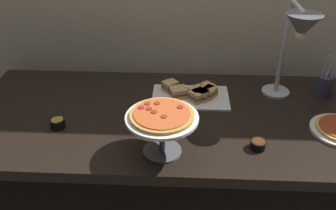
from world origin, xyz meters
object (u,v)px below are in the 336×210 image
object	(u,v)px
sandwich_platter	(193,94)
sauce_cup_near	(58,123)
utensil_holder	(324,85)
sauce_cup_far	(258,144)
heat_lamp	(297,34)
pizza_plate_center	(162,120)

from	to	relation	value
sandwich_platter	sauce_cup_near	distance (m)	0.66
sauce_cup_near	utensil_holder	bearing A→B (deg)	15.22
sauce_cup_far	utensil_holder	xyz separation A→B (m)	(0.40, 0.45, 0.04)
heat_lamp	pizza_plate_center	xyz separation A→B (m)	(-0.55, -0.34, -0.22)
sandwich_platter	utensil_holder	size ratio (longest dim) A/B	1.66
pizza_plate_center	sandwich_platter	xyz separation A→B (m)	(0.13, 0.43, -0.13)
sauce_cup_far	pizza_plate_center	bearing A→B (deg)	-173.97
sauce_cup_near	sandwich_platter	bearing A→B (deg)	25.32
sauce_cup_far	utensil_holder	world-z (taller)	utensil_holder
heat_lamp	sauce_cup_far	size ratio (longest dim) A/B	7.35
pizza_plate_center	sauce_cup_far	world-z (taller)	pizza_plate_center
heat_lamp	utensil_holder	world-z (taller)	heat_lamp
utensil_holder	sauce_cup_near	bearing A→B (deg)	-164.78
pizza_plate_center	sauce_cup_far	size ratio (longest dim) A/B	4.24
sauce_cup_near	sauce_cup_far	size ratio (longest dim) A/B	0.97
sauce_cup_near	utensil_holder	size ratio (longest dim) A/B	0.28
heat_lamp	sauce_cup_near	world-z (taller)	heat_lamp
pizza_plate_center	utensil_holder	bearing A→B (deg)	31.82
utensil_holder	pizza_plate_center	bearing A→B (deg)	-148.18
heat_lamp	sauce_cup_far	world-z (taller)	heat_lamp
heat_lamp	sandwich_platter	xyz separation A→B (m)	(-0.43, 0.09, -0.35)
heat_lamp	sandwich_platter	world-z (taller)	heat_lamp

